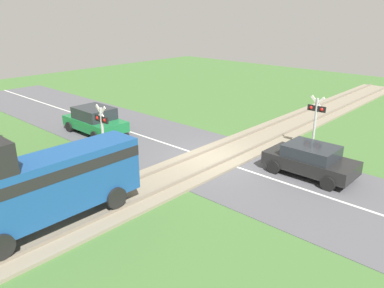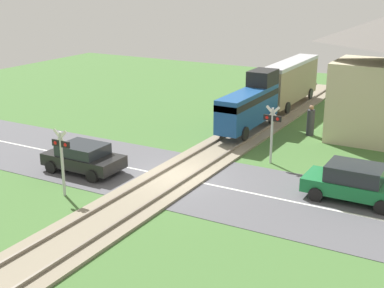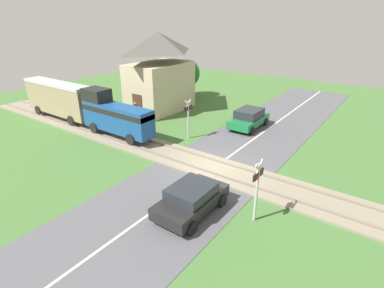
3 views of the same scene
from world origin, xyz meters
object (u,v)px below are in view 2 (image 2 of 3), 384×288
Objects in this scene: crossing_signal_west_approach at (62,153)px; crossing_signal_east_approach at (272,126)px; car_far_side at (354,182)px; car_near_crossing at (84,157)px; train at (275,89)px; pedestrian_by_station at (311,122)px.

crossing_signal_east_approach is at bearing 53.04° from crossing_signal_west_approach.
car_far_side is 12.03m from crossing_signal_west_approach.
crossing_signal_west_approach reaches higher than car_near_crossing.
crossing_signal_east_approach is at bearing 37.28° from car_near_crossing.
car_far_side is at bearing 27.10° from crossing_signal_west_approach.
train reaches higher than car_far_side.
crossing_signal_west_approach is at bearing -100.52° from train.
train is at bearing 140.85° from pedestrian_by_station.
car_far_side is at bearing -54.78° from train.
car_near_crossing is at bearing -142.72° from crossing_signal_east_approach.
car_near_crossing is 13.31m from pedestrian_by_station.
train reaches higher than pedestrian_by_station.
crossing_signal_east_approach is (-4.62, 2.58, 1.08)m from car_far_side.
crossing_signal_west_approach is 1.00× the size of crossing_signal_east_approach.
crossing_signal_west_approach is at bearing -152.90° from car_far_side.
crossing_signal_east_approach is at bearing -69.85° from train.
train is at bearing 125.22° from car_far_side.
train is 14.37m from car_near_crossing.
car_near_crossing is at bearing -166.28° from car_far_side.
car_far_side is 5.40m from crossing_signal_east_approach.
crossing_signal_west_approach is 1.64× the size of pedestrian_by_station.
crossing_signal_west_approach is (-10.67, -5.46, 1.08)m from car_far_side.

